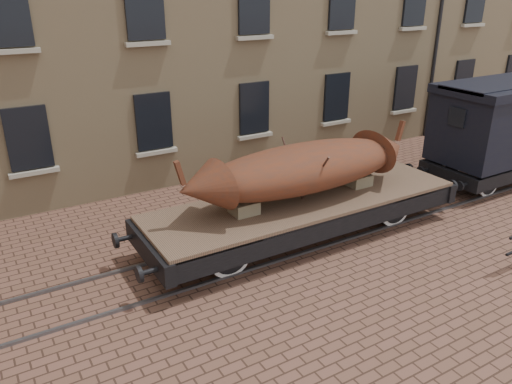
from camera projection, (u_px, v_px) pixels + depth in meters
ground at (318, 232)px, 13.02m from camera, size 90.00×90.00×0.00m
rail_track at (318, 231)px, 13.00m from camera, size 30.00×1.52×0.06m
flatcar_wagon at (304, 206)px, 12.46m from camera, size 9.15×2.48×1.38m
iron_boat at (303, 168)px, 12.03m from camera, size 6.58×1.92×1.57m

